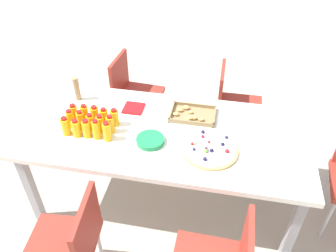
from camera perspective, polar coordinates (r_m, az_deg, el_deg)
ground_plane at (r=2.88m, az=-0.52°, el=-12.08°), size 12.00×12.00×0.00m
party_table at (r=2.39m, az=-0.61°, el=-1.99°), size 2.00×0.91×0.73m
chair_near_left at (r=2.12m, az=-16.12°, el=-18.45°), size 0.44×0.44×0.83m
chair_far_left at (r=3.21m, az=-6.10°, el=5.97°), size 0.43×0.43×0.83m
chair_far_right at (r=3.09m, az=10.89°, el=3.96°), size 0.40×0.40×0.83m
juice_bottle_0 at (r=2.39m, az=-16.97°, el=-0.06°), size 0.06×0.06×0.14m
juice_bottle_1 at (r=2.36m, az=-15.32°, el=-0.40°), size 0.06×0.06×0.13m
juice_bottle_2 at (r=2.33m, az=-13.64°, el=-0.45°), size 0.06×0.06×0.14m
juice_bottle_3 at (r=2.30m, az=-12.08°, el=-0.61°), size 0.05×0.05×0.15m
juice_bottle_4 at (r=2.27m, az=-10.31°, el=-0.92°), size 0.06×0.06×0.15m
juice_bottle_5 at (r=2.44m, az=-16.23°, el=1.14°), size 0.05×0.05×0.14m
juice_bottle_6 at (r=2.41m, az=-14.56°, el=0.93°), size 0.05×0.05×0.15m
juice_bottle_7 at (r=2.38m, az=-13.00°, el=0.56°), size 0.05×0.05×0.14m
juice_bottle_8 at (r=2.36m, az=-11.42°, el=0.40°), size 0.05×0.05×0.13m
juice_bottle_9 at (r=2.33m, az=-9.76°, el=0.25°), size 0.05×0.05×0.14m
juice_bottle_10 at (r=2.49m, az=-15.65°, el=2.08°), size 0.06×0.06×0.14m
juice_bottle_11 at (r=2.46m, az=-13.93°, el=2.00°), size 0.05×0.05×0.15m
juice_bottle_12 at (r=2.44m, az=-12.31°, el=1.79°), size 0.06×0.06×0.14m
juice_bottle_13 at (r=2.41m, az=-10.76°, el=1.49°), size 0.06×0.06×0.14m
juice_bottle_14 at (r=2.39m, az=-9.07°, el=1.35°), size 0.06×0.06×0.14m
fruit_pizza at (r=2.21m, az=7.13°, el=-3.99°), size 0.36×0.36×0.05m
snack_tray at (r=2.48m, az=4.04°, el=1.94°), size 0.33×0.23×0.04m
plate_stack at (r=2.25m, az=-3.03°, el=-2.42°), size 0.19×0.19×0.03m
napkin_stack at (r=2.57m, az=-5.86°, el=3.03°), size 0.15×0.15×0.01m
cardboard_tube at (r=2.70m, az=-15.20°, el=6.10°), size 0.04×0.04×0.19m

